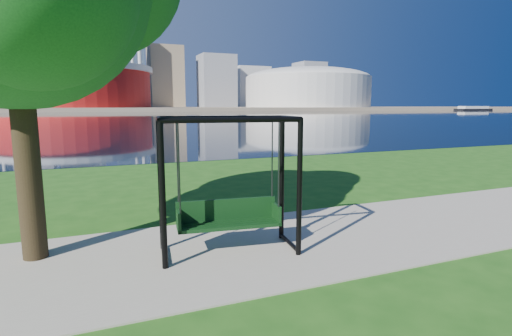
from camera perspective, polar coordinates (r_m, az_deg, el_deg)
ground at (r=8.48m, az=-1.25°, el=-10.12°), size 900.00×900.00×0.00m
path at (r=8.04m, az=0.06°, el=-11.09°), size 120.00×4.00×0.03m
river at (r=109.56m, az=-21.04°, el=6.82°), size 900.00×180.00×0.02m
far_bank at (r=313.50m, az=-22.09°, el=7.88°), size 900.00×228.00×2.00m
stadium at (r=242.86m, az=-24.51°, el=10.77°), size 83.00×83.00×32.00m
arena at (r=279.26m, az=7.36°, el=11.46°), size 84.00×84.00×26.56m
skyline at (r=328.56m, az=-23.24°, el=13.93°), size 392.00×66.00×96.50m
swing at (r=7.44m, az=-3.98°, el=-2.90°), size 2.63×1.40×2.58m
barge at (r=296.13m, az=28.63°, el=7.48°), size 27.26×7.84×2.71m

